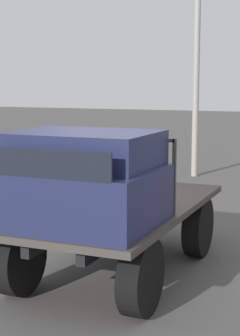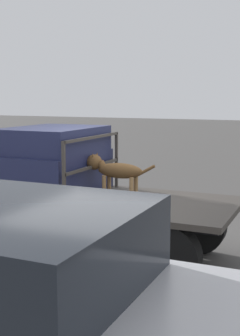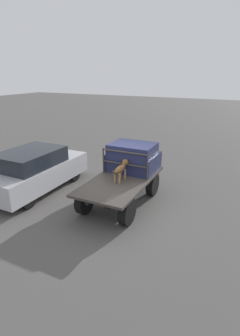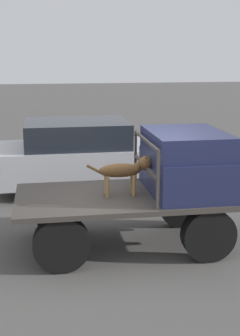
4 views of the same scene
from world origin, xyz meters
TOP-DOWN VIEW (x-y plane):
  - ground_plane at (0.00, 0.00)m, footprint 80.00×80.00m
  - flatbed_truck at (0.00, 0.00)m, footprint 3.58×1.80m
  - truck_cab at (1.01, 0.00)m, footprint 1.39×1.68m
  - truck_headboard at (0.28, 0.00)m, footprint 0.04×1.68m
  - dog at (-0.02, -0.03)m, footprint 1.10×0.23m
  - parked_sedan at (-0.41, 3.40)m, footprint 4.20×1.86m

SIDE VIEW (x-z plane):
  - ground_plane at x=0.00m, z-range 0.00..0.00m
  - flatbed_truck at x=0.00m, z-range 0.17..1.06m
  - parked_sedan at x=-0.41m, z-range 0.01..1.60m
  - dog at x=-0.02m, z-range 0.97..1.63m
  - truck_cab at x=1.01m, z-range 0.86..1.86m
  - truck_headboard at x=0.28m, z-range 1.03..1.91m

